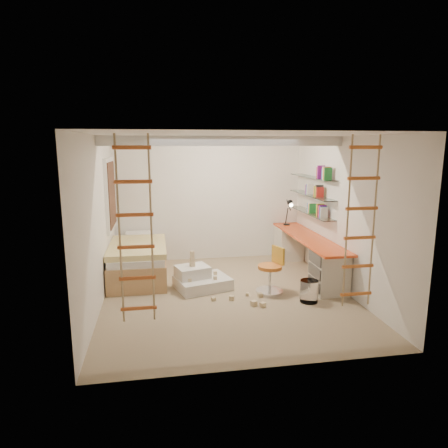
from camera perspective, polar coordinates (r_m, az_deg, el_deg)
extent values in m
plane|color=#927B5E|center=(6.75, 0.43, -10.11)|extent=(4.50, 4.50, 0.00)
cube|color=white|center=(6.59, 0.00, 11.77)|extent=(4.00, 0.18, 0.16)
cube|color=white|center=(7.79, -16.01, 4.10)|extent=(0.06, 1.15, 1.35)
cube|color=#4C2D1E|center=(7.79, -15.72, 4.12)|extent=(0.02, 1.00, 1.20)
cylinder|color=white|center=(6.56, 12.05, -9.36)|extent=(0.29, 0.29, 0.36)
cube|color=#E54B1B|center=(7.76, 11.95, -1.88)|extent=(0.55, 2.80, 0.04)
cube|color=beige|center=(8.85, 9.25, -2.67)|extent=(0.52, 0.55, 0.71)
cube|color=beige|center=(6.98, 14.84, -6.70)|extent=(0.52, 0.55, 0.71)
cube|color=#4C4742|center=(6.80, 12.87, -4.83)|extent=(0.02, 0.50, 0.18)
cube|color=#4C4742|center=(6.86, 12.79, -6.60)|extent=(0.02, 0.50, 0.18)
cube|color=#4C4742|center=(6.93, 12.71, -8.33)|extent=(0.02, 0.50, 0.18)
cube|color=white|center=(8.01, 12.29, 1.57)|extent=(0.25, 1.80, 0.01)
cube|color=white|center=(7.96, 12.39, 4.06)|extent=(0.25, 1.80, 0.01)
cube|color=white|center=(7.93, 12.50, 6.57)|extent=(0.25, 1.80, 0.01)
cube|color=#AD7F51|center=(7.76, -12.08, -5.75)|extent=(1.00, 2.00, 0.45)
cube|color=white|center=(7.68, -12.16, -3.72)|extent=(0.95, 1.95, 0.12)
cube|color=gold|center=(7.51, -12.24, -3.20)|extent=(1.02, 1.60, 0.10)
cube|color=white|center=(8.43, -11.98, -1.54)|extent=(0.55, 0.35, 0.12)
cylinder|color=black|center=(8.80, 8.92, -0.04)|extent=(0.14, 0.14, 0.02)
cylinder|color=black|center=(8.76, 8.96, 1.18)|extent=(0.02, 0.15, 0.36)
cylinder|color=black|center=(8.63, 9.22, 2.70)|extent=(0.02, 0.27, 0.20)
cone|color=black|center=(8.51, 9.49, 2.91)|extent=(0.12, 0.14, 0.15)
cylinder|color=#FFEABF|center=(8.48, 9.57, 2.67)|extent=(0.08, 0.04, 0.08)
cylinder|color=#C76A26|center=(6.75, 6.58, -6.12)|extent=(0.52, 0.52, 0.06)
cube|color=gold|center=(6.79, 7.74, -4.41)|extent=(0.14, 0.30, 0.29)
cylinder|color=silver|center=(6.81, 6.54, -7.75)|extent=(0.06, 0.06, 0.41)
cylinder|color=silver|center=(6.88, 6.50, -9.54)|extent=(0.60, 0.60, 0.05)
cube|color=silver|center=(7.03, -3.07, -8.40)|extent=(1.04, 0.91, 0.20)
cube|color=silver|center=(7.00, -4.52, -6.80)|extent=(0.64, 0.57, 0.20)
cube|color=#CCB284|center=(6.96, -4.54, -5.72)|extent=(0.10, 0.10, 0.08)
cube|color=#CCB284|center=(6.94, -4.55, -5.13)|extent=(0.09, 0.09, 0.07)
cube|color=#CCB284|center=(6.91, -4.56, -4.37)|extent=(0.07, 0.07, 0.12)
cube|color=#CCB284|center=(6.88, -1.27, -7.71)|extent=(0.06, 0.06, 0.06)
cube|color=#CCB284|center=(7.13, -1.26, -7.01)|extent=(0.06, 0.06, 0.06)
cube|color=#CCB284|center=(6.80, -4.94, -7.97)|extent=(0.06, 0.06, 0.06)
cube|color=#CCB284|center=(6.33, 4.29, -11.29)|extent=(0.07, 0.07, 0.07)
cube|color=#CCB284|center=(6.53, 1.11, -10.53)|extent=(0.07, 0.07, 0.07)
cube|color=#CCB284|center=(6.51, -1.53, -10.61)|extent=(0.07, 0.07, 0.07)
cube|color=#CCB284|center=(6.68, 5.15, -10.09)|extent=(0.07, 0.07, 0.07)
cube|color=#CCB284|center=(6.72, 3.34, -9.92)|extent=(0.07, 0.07, 0.07)
cube|color=#CCB284|center=(6.30, 5.55, -11.45)|extent=(0.07, 0.07, 0.07)
cube|color=white|center=(7.99, 12.32, 2.39)|extent=(0.14, 0.70, 0.22)
cube|color=#194CA5|center=(7.95, 12.43, 4.89)|extent=(0.14, 0.58, 0.22)
cube|color=#8C1E7F|center=(7.92, 12.53, 7.40)|extent=(0.14, 0.46, 0.22)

